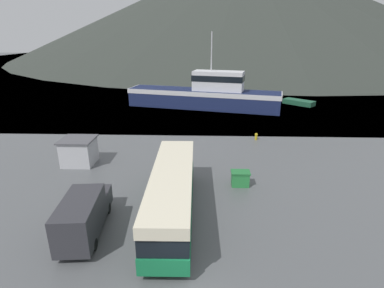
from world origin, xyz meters
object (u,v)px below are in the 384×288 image
fishing_boat (206,94)px  dock_kiosk (79,151)px  tour_bus (172,191)px  delivery_van (84,214)px  small_boat (299,102)px  storage_bin (240,178)px

fishing_boat → dock_kiosk: size_ratio=8.43×
tour_bus → dock_kiosk: size_ratio=3.96×
delivery_van → small_boat: (23.46, 36.46, -0.94)m
small_boat → storage_bin: bearing=17.8°
tour_bus → delivery_van: (-5.02, -2.11, -0.45)m
dock_kiosk → small_boat: size_ratio=0.58×
storage_bin → small_boat: bearing=65.7°
tour_bus → fishing_boat: fishing_boat is taller
tour_bus → dock_kiosk: 12.46m
dock_kiosk → small_boat: 38.22m
delivery_van → dock_kiosk: delivery_van is taller
tour_bus → dock_kiosk: tour_bus is taller
storage_bin → dock_kiosk: (-14.32, 3.80, 0.61)m
tour_bus → small_boat: tour_bus is taller
fishing_boat → dock_kiosk: 26.04m
tour_bus → fishing_boat: (2.41, 31.35, 0.47)m
dock_kiosk → tour_bus: bearing=-41.0°
storage_bin → tour_bus: bearing=-138.4°
delivery_van → fishing_boat: 34.29m
small_boat → fishing_boat: bearing=-37.4°
delivery_van → storage_bin: size_ratio=4.17×
storage_bin → dock_kiosk: dock_kiosk is taller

